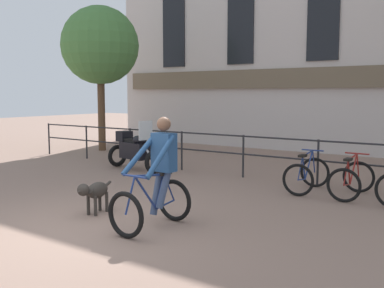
# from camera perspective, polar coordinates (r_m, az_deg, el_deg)

# --- Properties ---
(ground_plane) EXTENTS (60.00, 60.00, 0.00)m
(ground_plane) POSITION_cam_1_polar(r_m,az_deg,el_deg) (7.18, -14.18, -10.42)
(ground_plane) COLOR #8E7060
(canal_railing) EXTENTS (15.05, 0.05, 1.05)m
(canal_railing) POSITION_cam_1_polar(r_m,az_deg,el_deg) (11.07, 6.53, -0.62)
(canal_railing) COLOR #232326
(canal_railing) RESTS_ON ground_plane
(cyclist_with_bike) EXTENTS (0.71, 1.19, 1.70)m
(cyclist_with_bike) POSITION_cam_1_polar(r_m,az_deg,el_deg) (6.92, -4.47, -4.36)
(cyclist_with_bike) COLOR black
(cyclist_with_bike) RESTS_ON ground_plane
(dog) EXTENTS (0.31, 0.89, 0.58)m
(dog) POSITION_cam_1_polar(r_m,az_deg,el_deg) (7.85, -12.30, -5.89)
(dog) COLOR #332D28
(dog) RESTS_ON ground_plane
(parked_motorcycle) EXTENTS (1.81, 0.91, 1.35)m
(parked_motorcycle) POSITION_cam_1_polar(r_m,az_deg,el_deg) (12.20, -7.31, -0.67)
(parked_motorcycle) COLOR black
(parked_motorcycle) RESTS_ON ground_plane
(parked_bicycle_near_lamp) EXTENTS (0.69, 1.13, 0.86)m
(parked_bicycle_near_lamp) POSITION_cam_1_polar(r_m,az_deg,el_deg) (9.76, 14.36, -3.80)
(parked_bicycle_near_lamp) COLOR black
(parked_bicycle_near_lamp) RESTS_ON ground_plane
(parked_bicycle_mid_left) EXTENTS (0.66, 1.11, 0.86)m
(parked_bicycle_mid_left) POSITION_cam_1_polar(r_m,az_deg,el_deg) (9.48, 19.59, -4.27)
(parked_bicycle_mid_left) COLOR black
(parked_bicycle_mid_left) RESTS_ON ground_plane
(tree_canalside_left) EXTENTS (2.76, 2.76, 5.15)m
(tree_canalside_left) POSITION_cam_1_polar(r_m,az_deg,el_deg) (16.67, -11.60, 12.11)
(tree_canalside_left) COLOR brown
(tree_canalside_left) RESTS_ON ground_plane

